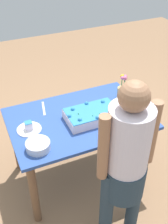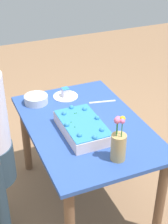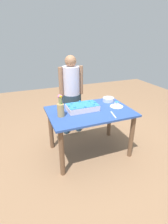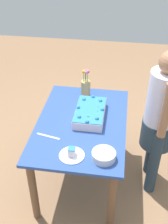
{
  "view_description": "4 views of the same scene",
  "coord_description": "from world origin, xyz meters",
  "px_view_note": "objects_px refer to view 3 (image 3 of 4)",
  "views": [
    {
      "loc": [
        0.77,
        1.88,
        2.3
      ],
      "look_at": [
        -0.04,
        0.03,
        0.82
      ],
      "focal_mm": 45.0,
      "sensor_mm": 36.0,
      "label": 1
    },
    {
      "loc": [
        -1.98,
        0.85,
        2.15
      ],
      "look_at": [
        -0.03,
        0.03,
        0.88
      ],
      "focal_mm": 55.0,
      "sensor_mm": 36.0,
      "label": 2
    },
    {
      "loc": [
        -0.98,
        -2.22,
        1.82
      ],
      "look_at": [
        -0.11,
        -0.04,
        0.76
      ],
      "focal_mm": 28.0,
      "sensor_mm": 36.0,
      "label": 3
    },
    {
      "loc": [
        2.09,
        0.34,
        2.38
      ],
      "look_at": [
        -0.11,
        0.01,
        0.79
      ],
      "focal_mm": 45.0,
      "sensor_mm": 36.0,
      "label": 4
    }
  ],
  "objects_px": {
    "sheet_cake": "(82,107)",
    "cake_knife": "(113,115)",
    "serving_plate_with_slice": "(117,105)",
    "person_standing": "(71,91)",
    "flower_vase": "(61,109)",
    "fruit_bowl": "(108,100)"
  },
  "relations": [
    {
      "from": "serving_plate_with_slice",
      "to": "flower_vase",
      "type": "xyz_separation_m",
      "value": [
        -0.92,
        -0.02,
        0.09
      ]
    },
    {
      "from": "sheet_cake",
      "to": "cake_knife",
      "type": "relative_size",
      "value": 2.09
    },
    {
      "from": "serving_plate_with_slice",
      "to": "flower_vase",
      "type": "height_order",
      "value": "flower_vase"
    },
    {
      "from": "cake_knife",
      "to": "serving_plate_with_slice",
      "type": "bearing_deg",
      "value": 152.87
    },
    {
      "from": "flower_vase",
      "to": "person_standing",
      "type": "height_order",
      "value": "person_standing"
    },
    {
      "from": "sheet_cake",
      "to": "fruit_bowl",
      "type": "bearing_deg",
      "value": 18.43
    },
    {
      "from": "sheet_cake",
      "to": "flower_vase",
      "type": "xyz_separation_m",
      "value": [
        -0.36,
        -0.1,
        0.07
      ]
    },
    {
      "from": "sheet_cake",
      "to": "fruit_bowl",
      "type": "xyz_separation_m",
      "value": [
        0.55,
        0.18,
        -0.01
      ]
    },
    {
      "from": "serving_plate_with_slice",
      "to": "person_standing",
      "type": "relative_size",
      "value": 0.14
    },
    {
      "from": "cake_knife",
      "to": "person_standing",
      "type": "bearing_deg",
      "value": -150.2
    },
    {
      "from": "fruit_bowl",
      "to": "flower_vase",
      "type": "bearing_deg",
      "value": -162.92
    },
    {
      "from": "flower_vase",
      "to": "fruit_bowl",
      "type": "bearing_deg",
      "value": 17.08
    },
    {
      "from": "cake_knife",
      "to": "fruit_bowl",
      "type": "height_order",
      "value": "fruit_bowl"
    },
    {
      "from": "serving_plate_with_slice",
      "to": "flower_vase",
      "type": "bearing_deg",
      "value": -178.75
    },
    {
      "from": "sheet_cake",
      "to": "serving_plate_with_slice",
      "type": "height_order",
      "value": "sheet_cake"
    },
    {
      "from": "sheet_cake",
      "to": "flower_vase",
      "type": "relative_size",
      "value": 1.46
    },
    {
      "from": "serving_plate_with_slice",
      "to": "flower_vase",
      "type": "relative_size",
      "value": 0.66
    },
    {
      "from": "cake_knife",
      "to": "person_standing",
      "type": "distance_m",
      "value": 1.04
    },
    {
      "from": "sheet_cake",
      "to": "fruit_bowl",
      "type": "relative_size",
      "value": 2.39
    },
    {
      "from": "sheet_cake",
      "to": "cake_knife",
      "type": "xyz_separation_m",
      "value": [
        0.35,
        -0.33,
        -0.05
      ]
    },
    {
      "from": "sheet_cake",
      "to": "fruit_bowl",
      "type": "distance_m",
      "value": 0.58
    },
    {
      "from": "cake_knife",
      "to": "fruit_bowl",
      "type": "xyz_separation_m",
      "value": [
        0.2,
        0.51,
        0.03
      ]
    }
  ]
}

